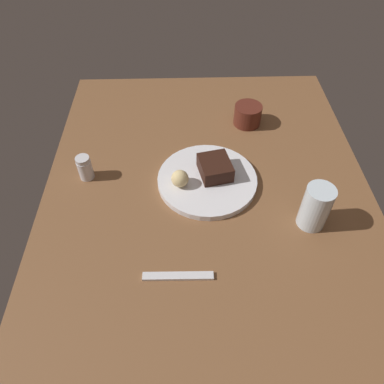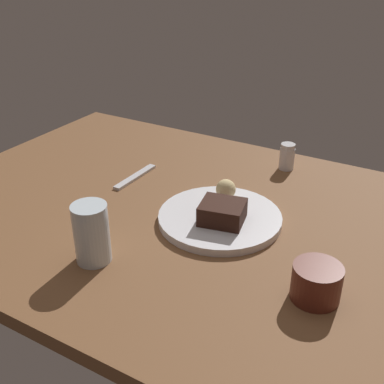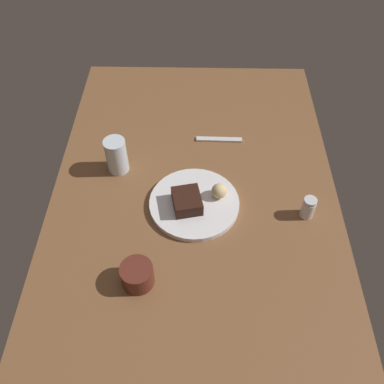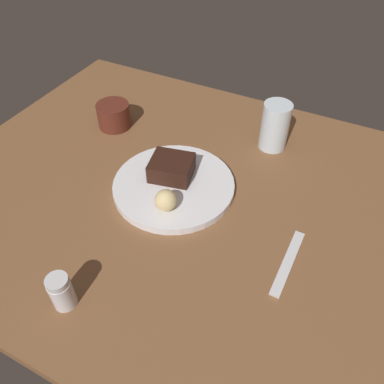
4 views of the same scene
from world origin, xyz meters
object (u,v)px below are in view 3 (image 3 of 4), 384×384
Objects in this scene: chocolate_cake_slice at (187,201)px; bread_roll at (219,191)px; salt_shaker at (308,208)px; water_glass at (116,156)px; coffee_cup at (137,275)px; dessert_spoon at (219,139)px; dessert_plate at (195,203)px.

bread_roll reaches higher than chocolate_cake_slice.
salt_shaker is 0.60× the size of water_glass.
dessert_spoon is (51.98, -21.33, -2.75)cm from coffee_cup.
salt_shaker is (-1.36, -33.63, -0.34)cm from chocolate_cake_slice.
dessert_plate is 28.02cm from water_glass.
dessert_plate is at bearing -55.48° from chocolate_cake_slice.
coffee_cup is at bearing -165.38° from water_glass.
chocolate_cake_slice reaches higher than dessert_spoon.
dessert_plate is 31.64cm from salt_shaker.
chocolate_cake_slice is at bearing 87.69° from salt_shaker.
bread_roll is at bearing -37.58° from coffee_cup.
chocolate_cake_slice is 30.73cm from dessert_spoon.
dessert_plate reaches higher than dessert_spoon.
chocolate_cake_slice is at bearing 124.52° from dessert_plate.
bread_roll is at bearing 78.24° from salt_shaker.
chocolate_cake_slice is 0.76× the size of water_glass.
salt_shaker reaches higher than chocolate_cake_slice.
coffee_cup is at bearing 142.42° from bread_roll.
coffee_cup is (-24.56, 13.79, 2.28)cm from dessert_plate.
dessert_spoon is (13.50, -31.36, -5.36)cm from water_glass.
dessert_plate is 3.14× the size of coffee_cup.
dessert_spoon is at bearing -22.31° from coffee_cup.
bread_roll is at bearing -67.46° from chocolate_cake_slice.
bread_roll is (2.23, -6.83, 3.02)cm from dessert_plate.
dessert_plate is at bearing -104.44° from dessert_spoon.
water_glass is 1.39× the size of coffee_cup.
coffee_cup is 0.55× the size of dessert_spoon.
salt_shaker reaches higher than dessert_plate.
water_glass is at bearing 73.08° from salt_shaker.
water_glass reaches higher than dessert_spoon.
bread_roll reaches higher than dessert_spoon.
chocolate_cake_slice reaches higher than dessert_plate.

